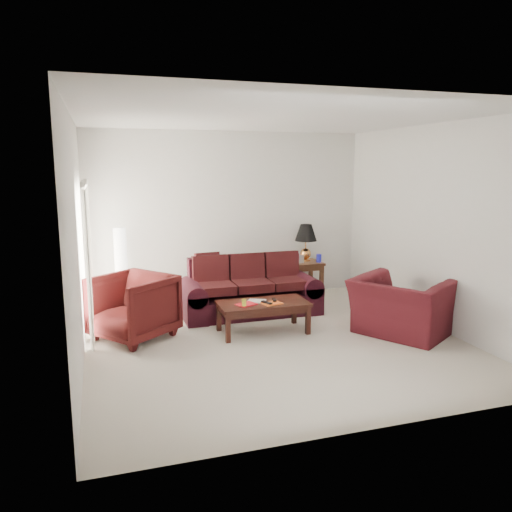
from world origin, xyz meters
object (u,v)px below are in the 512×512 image
at_px(floor_lamp, 121,270).
at_px(coffee_table, 263,317).
at_px(armchair_right, 401,307).
at_px(armchair_left, 132,307).
at_px(sofa, 250,287).
at_px(end_table, 304,279).

relative_size(floor_lamp, coffee_table, 1.09).
bearing_deg(armchair_right, armchair_left, 43.19).
xyz_separation_m(armchair_left, coffee_table, (1.82, -0.31, -0.23)).
bearing_deg(floor_lamp, sofa, -21.86).
xyz_separation_m(sofa, armchair_right, (1.76, -1.61, -0.05)).
height_order(armchair_left, coffee_table, armchair_left).
bearing_deg(armchair_left, end_table, 75.65).
distance_m(sofa, floor_lamp, 2.15).
height_order(armchair_left, armchair_right, armchair_left).
xyz_separation_m(floor_lamp, coffee_table, (1.89, -1.74, -0.48)).
distance_m(end_table, armchair_left, 3.51).
distance_m(end_table, armchair_right, 2.47).
distance_m(floor_lamp, armchair_right, 4.47).
xyz_separation_m(sofa, armchair_left, (-1.91, -0.64, 0.00)).
bearing_deg(armchair_right, coffee_table, 38.29).
height_order(sofa, armchair_right, sofa).
bearing_deg(floor_lamp, armchair_right, -32.72).
bearing_deg(end_table, floor_lamp, -179.75).
relative_size(end_table, floor_lamp, 0.46).
xyz_separation_m(sofa, coffee_table, (-0.10, -0.94, -0.23)).
height_order(sofa, floor_lamp, floor_lamp).
relative_size(end_table, coffee_table, 0.50).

